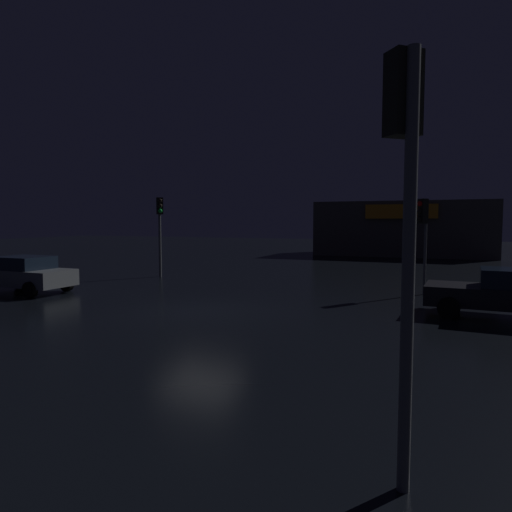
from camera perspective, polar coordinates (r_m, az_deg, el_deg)
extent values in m
plane|color=black|center=(14.72, -6.89, -6.87)|extent=(120.00, 120.00, 0.00)
cube|color=#4C4742|center=(40.59, 18.01, 3.28)|extent=(14.14, 6.15, 4.50)
cube|color=orange|center=(37.38, 17.69, 5.34)|extent=(5.42, 0.24, 1.12)
cylinder|color=#595B60|center=(4.93, 18.52, -2.38)|extent=(0.13, 0.13, 4.59)
cube|color=black|center=(5.19, 17.94, 18.72)|extent=(0.41, 0.41, 0.86)
sphere|color=black|center=(5.39, 16.91, 21.05)|extent=(0.20, 0.20, 0.20)
sphere|color=orange|center=(5.32, 16.85, 18.39)|extent=(0.20, 0.20, 0.20)
sphere|color=black|center=(5.26, 16.78, 15.66)|extent=(0.20, 0.20, 0.20)
cylinder|color=#595B60|center=(23.96, -11.95, 2.29)|extent=(0.14, 0.14, 4.07)
cube|color=black|center=(23.80, -11.96, 6.16)|extent=(0.41, 0.41, 0.85)
sphere|color=black|center=(23.65, -11.92, 6.79)|extent=(0.20, 0.20, 0.20)
sphere|color=black|center=(23.64, -11.91, 6.17)|extent=(0.20, 0.20, 0.20)
sphere|color=#19D13F|center=(23.63, -11.90, 5.55)|extent=(0.20, 0.20, 0.20)
cylinder|color=#595B60|center=(18.88, 20.42, 1.06)|extent=(0.11, 0.11, 3.73)
cube|color=black|center=(18.76, 20.18, 5.28)|extent=(0.41, 0.41, 0.96)
sphere|color=red|center=(18.66, 19.83, 6.18)|extent=(0.20, 0.20, 0.20)
sphere|color=black|center=(18.65, 19.81, 5.30)|extent=(0.20, 0.20, 0.20)
sphere|color=black|center=(18.65, 19.78, 4.41)|extent=(0.20, 0.20, 0.20)
cube|color=slate|center=(20.63, -26.99, -2.34)|extent=(4.08, 1.85, 0.65)
cube|color=black|center=(20.57, -27.03, -0.74)|extent=(2.01, 1.63, 0.51)
cylinder|color=black|center=(20.27, -22.62, -3.23)|extent=(0.61, 0.23, 0.60)
cylinder|color=black|center=(19.09, -26.44, -3.80)|extent=(0.61, 0.23, 0.60)
cylinder|color=black|center=(22.26, -27.41, -2.73)|extent=(0.61, 0.23, 0.60)
cube|color=black|center=(15.44, 28.37, -4.52)|extent=(4.33, 1.98, 0.59)
cylinder|color=black|center=(14.61, 22.98, -6.00)|extent=(0.65, 0.25, 0.64)
cylinder|color=black|center=(16.34, 23.24, -4.94)|extent=(0.65, 0.25, 0.64)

